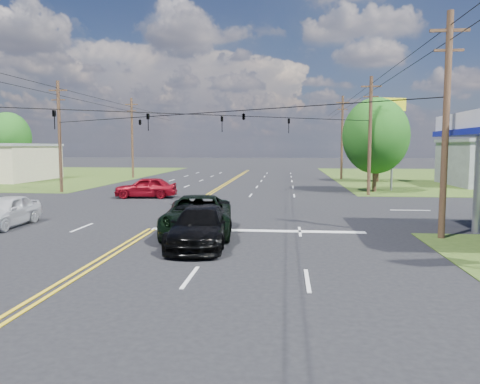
# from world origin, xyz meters

# --- Properties ---
(ground) EXTENTS (280.00, 280.00, 0.00)m
(ground) POSITION_xyz_m (0.00, 12.00, 0.00)
(ground) COLOR black
(ground) RESTS_ON ground
(stop_bar) EXTENTS (10.00, 0.50, 0.02)m
(stop_bar) POSITION_xyz_m (5.00, 4.00, 0.00)
(stop_bar) COLOR silver
(stop_bar) RESTS_ON ground
(pole_se) EXTENTS (1.60, 0.28, 9.50)m
(pole_se) POSITION_xyz_m (13.00, 3.00, 4.92)
(pole_se) COLOR #3E281A
(pole_se) RESTS_ON ground
(pole_nw) EXTENTS (1.60, 0.28, 9.50)m
(pole_nw) POSITION_xyz_m (-13.00, 21.00, 4.92)
(pole_nw) COLOR #3E281A
(pole_nw) RESTS_ON ground
(pole_ne) EXTENTS (1.60, 0.28, 9.50)m
(pole_ne) POSITION_xyz_m (13.00, 21.00, 4.92)
(pole_ne) COLOR #3E281A
(pole_ne) RESTS_ON ground
(pole_left_far) EXTENTS (1.60, 0.28, 10.00)m
(pole_left_far) POSITION_xyz_m (-13.00, 40.00, 5.17)
(pole_left_far) COLOR #3E281A
(pole_left_far) RESTS_ON ground
(pole_right_far) EXTENTS (1.60, 0.28, 10.00)m
(pole_right_far) POSITION_xyz_m (13.00, 40.00, 5.17)
(pole_right_far) COLOR #3E281A
(pole_right_far) RESTS_ON ground
(span_wire_signals) EXTENTS (26.00, 18.00, 1.13)m
(span_wire_signals) POSITION_xyz_m (0.00, 12.00, 6.00)
(span_wire_signals) COLOR black
(span_wire_signals) RESTS_ON ground
(power_lines) EXTENTS (26.04, 100.00, 0.64)m
(power_lines) POSITION_xyz_m (0.00, 10.00, 8.60)
(power_lines) COLOR black
(power_lines) RESTS_ON ground
(tree_right_a) EXTENTS (5.70, 5.70, 8.18)m
(tree_right_a) POSITION_xyz_m (14.00, 24.00, 4.87)
(tree_right_a) COLOR #3E281A
(tree_right_a) RESTS_ON ground
(tree_right_b) EXTENTS (4.94, 4.94, 7.09)m
(tree_right_b) POSITION_xyz_m (16.50, 36.00, 4.22)
(tree_right_b) COLOR #3E281A
(tree_right_b) RESTS_ON ground
(tree_far_l) EXTENTS (6.08, 6.08, 8.72)m
(tree_far_l) POSITION_xyz_m (-32.00, 44.00, 5.19)
(tree_far_l) COLOR #3E281A
(tree_far_l) RESTS_ON ground
(pickup_dkgreen) EXTENTS (3.56, 6.56, 1.75)m
(pickup_dkgreen) POSITION_xyz_m (2.45, 2.74, 0.87)
(pickup_dkgreen) COLOR black
(pickup_dkgreen) RESTS_ON ground
(suv_black) EXTENTS (2.28, 5.36, 1.54)m
(suv_black) POSITION_xyz_m (3.00, 0.47, 0.77)
(suv_black) COLOR black
(suv_black) RESTS_ON ground
(pickup_white) EXTENTS (1.96, 4.60, 1.55)m
(pickup_white) POSITION_xyz_m (-7.42, 4.00, 0.77)
(pickup_white) COLOR silver
(pickup_white) RESTS_ON ground
(sedan_red) EXTENTS (4.90, 2.36, 1.62)m
(sedan_red) POSITION_xyz_m (-4.44, 17.50, 0.81)
(sedan_red) COLOR maroon
(sedan_red) RESTS_ON ground
(polesign_ne) EXTENTS (2.24, 0.91, 8.26)m
(polesign_ne) POSITION_xyz_m (15.75, 25.46, 6.47)
(polesign_ne) COLOR #A5A5AA
(polesign_ne) RESTS_ON ground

